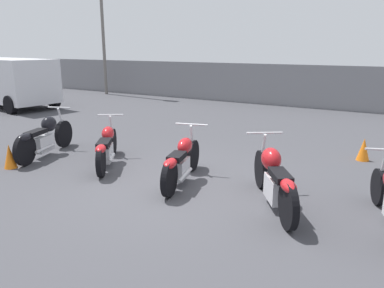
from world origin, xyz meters
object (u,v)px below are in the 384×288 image
(motorcycle_slot_0, at_px, (45,137))
(traffic_cone_near, at_px, (10,156))
(motorcycle_slot_3, at_px, (274,178))
(motorcycle_slot_2, at_px, (182,161))
(parked_van, at_px, (10,80))
(traffic_cone_far, at_px, (364,149))
(motorcycle_slot_1, at_px, (107,147))

(motorcycle_slot_0, xyz_separation_m, traffic_cone_near, (0.12, -0.98, -0.20))
(motorcycle_slot_3, bearing_deg, traffic_cone_near, 156.13)
(motorcycle_slot_2, bearing_deg, parked_van, 145.08)
(parked_van, bearing_deg, traffic_cone_far, 93.63)
(motorcycle_slot_3, relative_size, traffic_cone_far, 3.85)
(motorcycle_slot_1, distance_m, traffic_cone_near, 2.01)
(motorcycle_slot_2, xyz_separation_m, parked_van, (-11.00, 4.02, 0.69))
(motorcycle_slot_0, distance_m, traffic_cone_near, 1.01)
(motorcycle_slot_0, relative_size, motorcycle_slot_3, 1.10)
(motorcycle_slot_0, height_order, motorcycle_slot_3, motorcycle_slot_3)
(motorcycle_slot_3, xyz_separation_m, parked_van, (-12.81, 4.17, 0.65))
(motorcycle_slot_3, distance_m, traffic_cone_near, 5.45)
(motorcycle_slot_1, distance_m, motorcycle_slot_2, 1.95)
(traffic_cone_near, distance_m, traffic_cone_far, 7.65)
(motorcycle_slot_1, bearing_deg, motorcycle_slot_2, -37.10)
(parked_van, distance_m, traffic_cone_near, 9.08)
(traffic_cone_far, bearing_deg, motorcycle_slot_1, -145.64)
(motorcycle_slot_1, relative_size, traffic_cone_far, 3.72)
(motorcycle_slot_0, xyz_separation_m, motorcycle_slot_2, (3.67, 0.11, -0.03))
(motorcycle_slot_1, height_order, traffic_cone_far, motorcycle_slot_1)
(motorcycle_slot_0, xyz_separation_m, parked_van, (-7.33, 4.14, 0.66))
(motorcycle_slot_0, distance_m, motorcycle_slot_1, 1.74)
(motorcycle_slot_1, distance_m, traffic_cone_far, 5.65)
(traffic_cone_far, bearing_deg, parked_van, 176.91)
(traffic_cone_near, bearing_deg, traffic_cone_far, 34.92)
(parked_van, height_order, traffic_cone_near, parked_van)
(motorcycle_slot_0, bearing_deg, traffic_cone_near, -101.92)
(motorcycle_slot_3, bearing_deg, motorcycle_slot_1, 142.44)
(motorcycle_slot_0, height_order, motorcycle_slot_2, motorcycle_slot_0)
(motorcycle_slot_3, bearing_deg, parked_van, 128.03)
(motorcycle_slot_2, relative_size, traffic_cone_far, 4.05)
(traffic_cone_far, bearing_deg, motorcycle_slot_0, -152.03)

